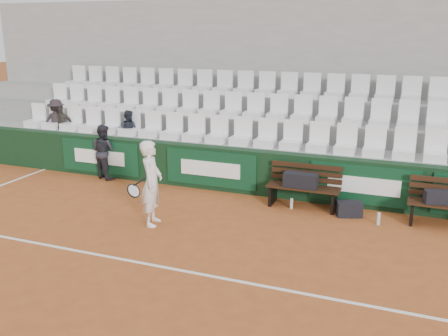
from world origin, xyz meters
TOP-DOWN VIEW (x-y plane):
  - ground at (0.00, 0.00)m, footprint 80.00×80.00m
  - court_baseline at (0.00, 0.00)m, footprint 18.00×0.06m
  - back_barrier at (0.07, 3.99)m, footprint 18.00×0.34m
  - grandstand_tier_front at (0.00, 4.62)m, footprint 18.00×0.95m
  - grandstand_tier_mid at (0.00, 5.58)m, footprint 18.00×0.95m
  - grandstand_tier_back at (0.00, 6.53)m, footprint 18.00×0.95m
  - grandstand_rear_wall at (0.00, 7.15)m, footprint 18.00×0.30m
  - seat_row_front at (0.00, 4.45)m, footprint 11.90×0.44m
  - seat_row_mid at (0.00, 5.40)m, footprint 11.90×0.44m
  - seat_row_back at (0.00, 6.35)m, footprint 11.90×0.44m
  - bench_left at (2.03, 3.50)m, footprint 1.50×0.56m
  - sports_bag_left at (1.98, 3.46)m, footprint 0.70×0.32m
  - sports_bag_right at (4.61, 3.41)m, footprint 0.57×0.37m
  - sports_bag_ground at (3.00, 3.33)m, footprint 0.55×0.44m
  - water_bottle_near at (1.83, 3.33)m, footprint 0.06×0.06m
  - water_bottle_far at (3.59, 3.06)m, footprint 0.07×0.07m
  - tennis_player at (-0.43, 1.53)m, footprint 0.76×0.68m
  - ball_kid at (-3.03, 3.78)m, footprint 0.79×0.70m
  - spectator_a at (-4.99, 4.50)m, footprint 0.89×0.64m
  - spectator_b at (-4.83, 4.50)m, footprint 0.69×0.49m
  - spectator_c at (-2.75, 4.50)m, footprint 0.55×0.45m

SIDE VIEW (x-z plane):
  - ground at x=0.00m, z-range 0.00..0.00m
  - court_baseline at x=0.00m, z-range 0.00..0.01m
  - water_bottle_near at x=1.83m, z-range 0.00..0.22m
  - water_bottle_far at x=3.59m, z-range 0.00..0.24m
  - sports_bag_ground at x=3.00m, z-range 0.00..0.29m
  - bench_left at x=2.03m, z-range 0.00..0.45m
  - grandstand_tier_front at x=0.00m, z-range 0.00..1.00m
  - back_barrier at x=0.07m, z-range 0.00..1.00m
  - sports_bag_right at x=4.61m, z-range 0.45..0.69m
  - sports_bag_left at x=1.98m, z-range 0.45..0.74m
  - ball_kid at x=-3.03m, z-range 0.00..1.36m
  - grandstand_tier_mid at x=0.00m, z-range 0.00..1.45m
  - tennis_player at x=-0.43m, z-range 0.00..1.63m
  - grandstand_tier_back at x=0.00m, z-range 0.00..1.90m
  - seat_row_front at x=0.00m, z-range 1.00..1.63m
  - spectator_c at x=-2.75m, z-range 1.00..2.07m
  - spectator_b at x=-4.83m, z-range 1.00..2.09m
  - spectator_a at x=-4.99m, z-range 1.00..2.24m
  - seat_row_mid at x=0.00m, z-range 1.45..2.08m
  - grandstand_rear_wall at x=0.00m, z-range 0.00..4.40m
  - seat_row_back at x=0.00m, z-range 1.90..2.53m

